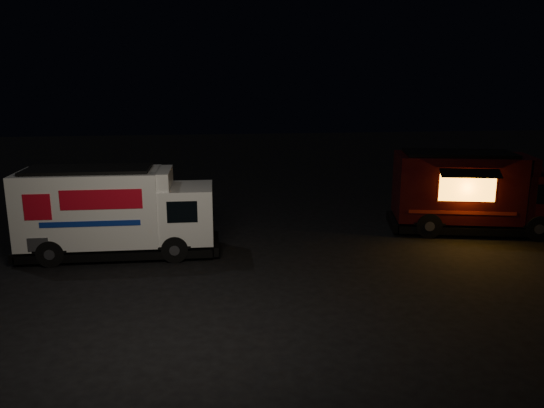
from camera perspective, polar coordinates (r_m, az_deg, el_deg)
The scene contains 3 objects.
ground at distance 14.85m, azimuth 0.07°, elevation -8.11°, with size 80.00×80.00×0.00m, color black.
white_truck at distance 17.19m, azimuth -16.17°, elevation -0.78°, with size 6.16×2.10×2.79m, color white, non-canonical shape.
red_truck at distance 20.48m, azimuth 21.38°, elevation 1.20°, with size 6.24×2.30×2.90m, color #3A0D0A, non-canonical shape.
Camera 1 is at (-1.76, -13.71, 5.42)m, focal length 35.00 mm.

